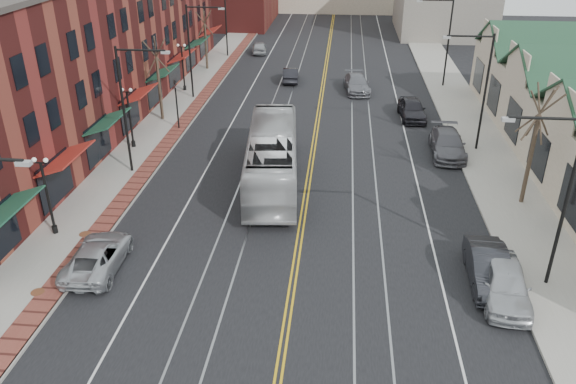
% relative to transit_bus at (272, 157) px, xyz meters
% --- Properties ---
extents(ground, '(160.00, 160.00, 0.00)m').
position_rel_transit_bus_xyz_m(ground, '(2.23, -15.46, -1.73)').
color(ground, black).
rests_on(ground, ground).
extents(sidewalk_left, '(4.00, 120.00, 0.15)m').
position_rel_transit_bus_xyz_m(sidewalk_left, '(-9.77, 4.54, -1.65)').
color(sidewalk_left, gray).
rests_on(sidewalk_left, ground).
extents(sidewalk_right, '(4.00, 120.00, 0.15)m').
position_rel_transit_bus_xyz_m(sidewalk_right, '(14.23, 4.54, -1.65)').
color(sidewalk_right, gray).
rests_on(sidewalk_right, ground).
extents(building_left, '(10.00, 50.00, 11.00)m').
position_rel_transit_bus_xyz_m(building_left, '(-16.77, 11.54, 3.77)').
color(building_left, maroon).
rests_on(building_left, ground).
extents(streetlight_l_1, '(3.33, 0.25, 8.00)m').
position_rel_transit_bus_xyz_m(streetlight_l_1, '(-8.82, 0.54, 3.30)').
color(streetlight_l_1, black).
rests_on(streetlight_l_1, sidewalk_left).
extents(streetlight_l_2, '(3.33, 0.25, 8.00)m').
position_rel_transit_bus_xyz_m(streetlight_l_2, '(-8.82, 16.54, 3.30)').
color(streetlight_l_2, black).
rests_on(streetlight_l_2, sidewalk_left).
extents(streetlight_l_3, '(3.33, 0.25, 8.00)m').
position_rel_transit_bus_xyz_m(streetlight_l_3, '(-8.82, 32.54, 3.30)').
color(streetlight_l_3, black).
rests_on(streetlight_l_3, sidewalk_left).
extents(streetlight_r_0, '(3.33, 0.25, 8.00)m').
position_rel_transit_bus_xyz_m(streetlight_r_0, '(13.27, -9.46, 3.30)').
color(streetlight_r_0, black).
rests_on(streetlight_r_0, sidewalk_right).
extents(streetlight_r_1, '(3.33, 0.25, 8.00)m').
position_rel_transit_bus_xyz_m(streetlight_r_1, '(13.27, 6.54, 3.30)').
color(streetlight_r_1, black).
rests_on(streetlight_r_1, sidewalk_right).
extents(streetlight_r_2, '(3.33, 0.25, 8.00)m').
position_rel_transit_bus_xyz_m(streetlight_r_2, '(13.27, 22.54, 3.30)').
color(streetlight_r_2, black).
rests_on(streetlight_r_2, sidewalk_right).
extents(lamppost_l_1, '(0.84, 0.28, 4.27)m').
position_rel_transit_bus_xyz_m(lamppost_l_1, '(-10.57, -7.46, 0.48)').
color(lamppost_l_1, black).
rests_on(lamppost_l_1, sidewalk_left).
extents(lamppost_l_2, '(0.84, 0.28, 4.27)m').
position_rel_transit_bus_xyz_m(lamppost_l_2, '(-10.57, 4.54, 0.48)').
color(lamppost_l_2, black).
rests_on(lamppost_l_2, sidewalk_left).
extents(lamppost_l_3, '(0.84, 0.28, 4.27)m').
position_rel_transit_bus_xyz_m(lamppost_l_3, '(-10.57, 18.54, 0.48)').
color(lamppost_l_3, black).
rests_on(lamppost_l_3, sidewalk_left).
extents(tree_left_near, '(1.78, 1.37, 6.48)m').
position_rel_transit_bus_xyz_m(tree_left_near, '(-10.27, 10.54, 1.79)').
color(tree_left_near, '#382B21').
rests_on(tree_left_near, sidewalk_left).
extents(tree_left_far, '(1.66, 1.28, 6.02)m').
position_rel_transit_bus_xyz_m(tree_left_far, '(-10.27, 26.54, 1.55)').
color(tree_left_far, '#382B21').
rests_on(tree_left_far, sidewalk_left).
extents(tree_right_mid, '(1.90, 1.46, 6.93)m').
position_rel_transit_bus_xyz_m(tree_right_mid, '(14.73, -1.46, 2.02)').
color(tree_right_mid, '#382B21').
rests_on(tree_right_mid, sidewalk_right).
extents(manhole_mid, '(0.60, 0.60, 0.02)m').
position_rel_transit_bus_xyz_m(manhole_mid, '(-8.97, -12.46, -1.57)').
color(manhole_mid, '#592D19').
rests_on(manhole_mid, sidewalk_left).
extents(manhole_far, '(0.60, 0.60, 0.02)m').
position_rel_transit_bus_xyz_m(manhole_far, '(-8.97, -7.46, -1.57)').
color(manhole_far, '#592D19').
rests_on(manhole_far, sidewalk_left).
extents(traffic_signal, '(0.18, 0.15, 3.80)m').
position_rel_transit_bus_xyz_m(traffic_signal, '(-8.37, 8.54, 0.62)').
color(traffic_signal, black).
rests_on(traffic_signal, sidewalk_left).
extents(transit_bus, '(4.04, 12.62, 3.45)m').
position_rel_transit_bus_xyz_m(transit_bus, '(0.00, 0.00, 0.00)').
color(transit_bus, silver).
rests_on(transit_bus, ground).
extents(parked_suv, '(2.46, 5.01, 1.37)m').
position_rel_transit_bus_xyz_m(parked_suv, '(-7.07, -10.15, -1.04)').
color(parked_suv, '#B1B4B9').
rests_on(parked_suv, ground).
extents(parked_car_a, '(2.38, 4.92, 1.62)m').
position_rel_transit_bus_xyz_m(parked_car_a, '(11.53, -10.67, -0.92)').
color(parked_car_a, '#B2B4BA').
rests_on(parked_car_a, ground).
extents(parked_car_b, '(1.82, 4.79, 1.56)m').
position_rel_transit_bus_xyz_m(parked_car_b, '(11.07, -9.49, -0.95)').
color(parked_car_b, black).
rests_on(parked_car_b, ground).
extents(parked_car_c, '(2.39, 5.52, 1.58)m').
position_rel_transit_bus_xyz_m(parked_car_c, '(11.53, 5.59, -0.94)').
color(parked_car_c, '#5B5A61').
rests_on(parked_car_c, ground).
extents(parked_car_d, '(2.20, 4.89, 1.63)m').
position_rel_transit_bus_xyz_m(parked_car_d, '(9.81, 12.99, -0.91)').
color(parked_car_d, black).
rests_on(parked_car_d, ground).
extents(distant_car_left, '(1.72, 4.25, 1.37)m').
position_rel_transit_bus_xyz_m(distant_car_left, '(-1.02, 22.93, -1.04)').
color(distant_car_left, black).
rests_on(distant_car_left, ground).
extents(distant_car_right, '(2.72, 5.44, 1.52)m').
position_rel_transit_bus_xyz_m(distant_car_right, '(5.43, 20.10, -0.97)').
color(distant_car_right, slate).
rests_on(distant_car_right, ground).
extents(distant_car_far, '(2.18, 4.31, 1.41)m').
position_rel_transit_bus_xyz_m(distant_car_far, '(-5.86, 34.67, -1.02)').
color(distant_car_far, '#9EA1A5').
rests_on(distant_car_far, ground).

